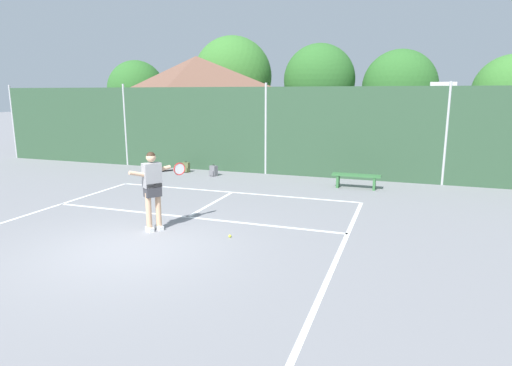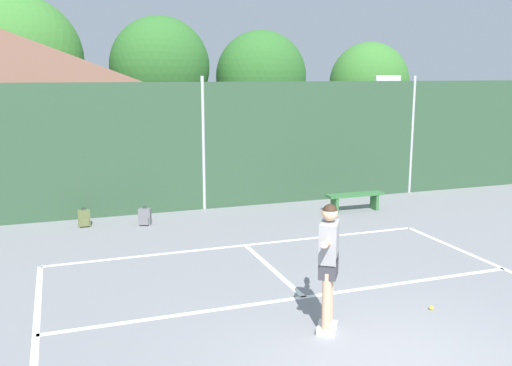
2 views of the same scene
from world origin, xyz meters
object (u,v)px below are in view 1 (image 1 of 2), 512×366
Objects in this scene: backpack_grey at (213,171)px; courtside_bench at (356,178)px; tennis_player at (153,184)px; basketball_hoop at (441,117)px; backpack_olive at (186,168)px; tennis_ball at (230,236)px.

backpack_grey is 5.50m from courtside_bench.
basketball_hoop is at bearing 53.91° from tennis_player.
basketball_hoop is 1.91× the size of tennis_player.
tennis_player is at bearing -126.09° from basketball_hoop.
basketball_hoop is 7.67× the size of backpack_olive.
courtside_bench is at bearing 71.24° from tennis_ball.
courtside_bench is (-2.64, -2.81, -1.95)m from basketball_hoop.
backpack_grey is (-1.57, 6.63, -0.92)m from tennis_player.
courtside_bench is (2.06, 6.06, 0.33)m from tennis_ball.
tennis_ball is 8.39m from backpack_olive.
tennis_ball is 0.14× the size of backpack_olive.
tennis_player is 4.01× the size of backpack_olive.
courtside_bench reaches higher than backpack_olive.
backpack_olive is 6.92m from courtside_bench.
backpack_grey is at bearing 103.30° from tennis_player.
basketball_hoop is 4.32m from courtside_bench.
tennis_ball is 6.41m from courtside_bench.
courtside_bench is at bearing -6.73° from backpack_olive.
tennis_ball is (-4.70, -8.88, -2.28)m from basketball_hoop.
basketball_hoop is at bearing 11.90° from backpack_olive.
backpack_grey is at bearing 175.18° from courtside_bench.
tennis_player is 4.01× the size of backpack_grey.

